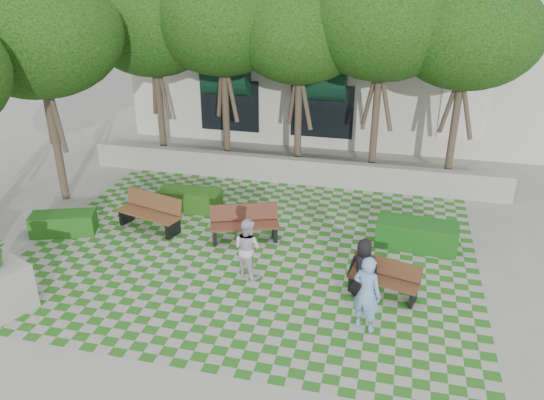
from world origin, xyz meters
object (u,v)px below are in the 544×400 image
(hedge_midleft, at_px, (190,200))
(person_dark, at_px, (363,268))
(bench_east, at_px, (384,279))
(bench_west, at_px, (150,213))
(hedge_west, at_px, (64,224))
(bench_mid, at_px, (245,224))
(person_white, at_px, (247,248))
(hedge_east, at_px, (416,235))
(person_blue, at_px, (367,294))

(hedge_midleft, bearing_deg, person_dark, -31.23)
(bench_east, height_order, bench_west, bench_west)
(bench_east, bearing_deg, person_dark, -149.70)
(hedge_midleft, distance_m, hedge_west, 3.82)
(bench_mid, height_order, person_white, person_white)
(hedge_east, distance_m, person_white, 4.85)
(person_dark, xyz_separation_m, person_white, (-2.87, 0.18, 0.05))
(person_dark, bearing_deg, person_blue, 88.69)
(bench_west, xyz_separation_m, hedge_midleft, (0.65, 1.48, -0.17))
(bench_mid, height_order, person_dark, person_dark)
(bench_west, height_order, person_dark, person_dark)
(person_dark, bearing_deg, hedge_east, -123.92)
(hedge_east, distance_m, person_blue, 4.14)
(bench_mid, relative_size, person_dark, 1.38)
(person_blue, height_order, person_dark, person_blue)
(bench_mid, bearing_deg, person_dark, -49.46)
(bench_mid, bearing_deg, hedge_east, -11.38)
(bench_mid, relative_size, bench_west, 0.96)
(person_white, bearing_deg, person_blue, 179.02)
(hedge_west, bearing_deg, bench_east, -5.80)
(hedge_midleft, xyz_separation_m, person_blue, (5.90, -4.74, 0.55))
(hedge_west, bearing_deg, person_white, -8.73)
(person_dark, bearing_deg, bench_east, -172.86)
(hedge_midleft, height_order, person_dark, person_dark)
(bench_west, bearing_deg, person_white, -11.34)
(person_blue, bearing_deg, hedge_east, -81.07)
(bench_mid, xyz_separation_m, hedge_west, (-5.22, -0.91, -0.17))
(person_blue, bearing_deg, person_white, -1.19)
(bench_mid, distance_m, person_white, 1.93)
(bench_east, relative_size, person_blue, 0.98)
(bench_west, bearing_deg, hedge_west, -142.63)
(hedge_east, bearing_deg, bench_west, -174.79)
(hedge_west, relative_size, person_blue, 1.02)
(hedge_east, bearing_deg, person_dark, -115.08)
(bench_west, relative_size, person_blue, 1.19)
(bench_west, relative_size, hedge_west, 1.17)
(bench_east, xyz_separation_m, hedge_west, (-9.21, 0.94, -0.10))
(person_dark, height_order, person_white, person_white)
(bench_mid, relative_size, person_blue, 1.14)
(bench_west, relative_size, person_dark, 1.44)
(bench_mid, xyz_separation_m, hedge_midleft, (-2.25, 1.49, -0.15))
(person_dark, bearing_deg, bench_west, -26.15)
(hedge_west, bearing_deg, person_blue, -14.82)
(hedge_east, distance_m, hedge_midleft, 7.03)
(hedge_midleft, relative_size, person_blue, 1.10)
(bench_west, xyz_separation_m, hedge_east, (7.64, 0.70, -0.13))
(bench_east, distance_m, bench_mid, 4.39)
(hedge_east, height_order, person_blue, person_blue)
(bench_west, distance_m, hedge_midleft, 1.63)
(person_white, bearing_deg, hedge_east, -124.23)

